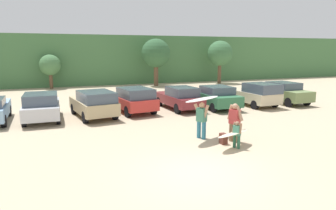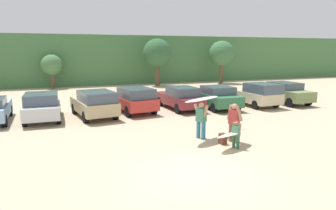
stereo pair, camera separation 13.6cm
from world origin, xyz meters
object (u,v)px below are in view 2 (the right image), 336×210
object	(u,v)px
parked_car_forest_green	(217,97)
person_child	(236,133)
parked_car_maroon	(180,98)
person_adult	(201,118)
surfboard_cream	(233,134)
parked_car_champagne	(256,94)
parked_car_olive_green	(285,92)
parked_car_red	(134,99)
person_companion	(234,120)
surfboard_white	(202,99)
backpack_dropped	(223,139)
parked_car_silver	(42,106)
parked_car_tan	(95,103)

from	to	relation	value
parked_car_forest_green	person_child	bearing A→B (deg)	156.98
parked_car_maroon	person_child	size ratio (longest dim) A/B	4.04
person_adult	surfboard_cream	distance (m)	1.81
parked_car_maroon	parked_car_champagne	xyz separation A→B (m)	(5.56, -0.72, 0.07)
parked_car_maroon	person_child	distance (m)	8.56
person_adult	person_child	xyz separation A→B (m)	(0.72, -1.75, -0.30)
parked_car_olive_green	person_child	size ratio (longest dim) A/B	3.69
parked_car_olive_green	parked_car_red	bearing A→B (deg)	85.71
person_companion	surfboard_white	size ratio (longest dim) A/B	0.71
parked_car_champagne	backpack_dropped	world-z (taller)	parked_car_champagne
parked_car_silver	parked_car_tan	distance (m)	2.88
backpack_dropped	person_companion	bearing A→B (deg)	10.62
parked_car_forest_green	parked_car_olive_green	distance (m)	5.78
surfboard_cream	parked_car_olive_green	bearing A→B (deg)	-162.99
parked_car_red	parked_car_maroon	world-z (taller)	parked_car_red
parked_car_champagne	parked_car_silver	bearing A→B (deg)	85.20
parked_car_forest_green	person_companion	bearing A→B (deg)	157.24
parked_car_maroon	backpack_dropped	world-z (taller)	parked_car_maroon
parked_car_tan	parked_car_maroon	world-z (taller)	parked_car_tan
parked_car_champagne	person_adult	size ratio (longest dim) A/B	2.58
person_adult	person_child	bearing A→B (deg)	86.27
backpack_dropped	surfboard_white	bearing A→B (deg)	117.02
parked_car_silver	person_adult	world-z (taller)	person_adult
parked_car_olive_green	parked_car_forest_green	bearing A→B (deg)	87.83
parked_car_silver	person_child	xyz separation A→B (m)	(7.58, -8.10, -0.19)
parked_car_champagne	parked_car_olive_green	size ratio (longest dim) A/B	1.03
person_child	person_companion	distance (m)	0.95
parked_car_forest_green	backpack_dropped	size ratio (longest dim) A/B	9.23
surfboard_white	surfboard_cream	distance (m)	2.10
parked_car_maroon	parked_car_champagne	size ratio (longest dim) A/B	1.06
parked_car_tan	parked_car_red	world-z (taller)	parked_car_tan
parked_car_forest_green	parked_car_olive_green	bearing A→B (deg)	-89.93
parked_car_maroon	person_child	xyz separation A→B (m)	(-1.00, -8.50, -0.16)
person_child	backpack_dropped	world-z (taller)	person_child
person_adult	person_child	world-z (taller)	person_adult
parked_car_red	backpack_dropped	bearing A→B (deg)	-174.37
surfboard_cream	person_child	bearing A→B (deg)	123.08
parked_car_silver	parked_car_tan	size ratio (longest dim) A/B	0.93
parked_car_tan	parked_car_red	distance (m)	2.61
backpack_dropped	person_adult	bearing A→B (deg)	115.86
parked_car_red	person_child	xyz separation A→B (m)	(2.19, -8.48, -0.22)
parked_car_olive_green	person_companion	world-z (taller)	person_companion
parked_car_olive_green	backpack_dropped	bearing A→B (deg)	125.78
parked_car_red	person_companion	distance (m)	8.10
surfboard_white	parked_car_red	bearing A→B (deg)	-107.07
parked_car_maroon	backpack_dropped	bearing A→B (deg)	167.14
parked_car_forest_green	surfboard_white	xyz separation A→B (m)	(-4.23, -6.31, 1.02)
person_adult	person_companion	bearing A→B (deg)	113.42
parked_car_champagne	surfboard_cream	bearing A→B (deg)	135.54
parked_car_maroon	parked_car_forest_green	distance (m)	2.56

